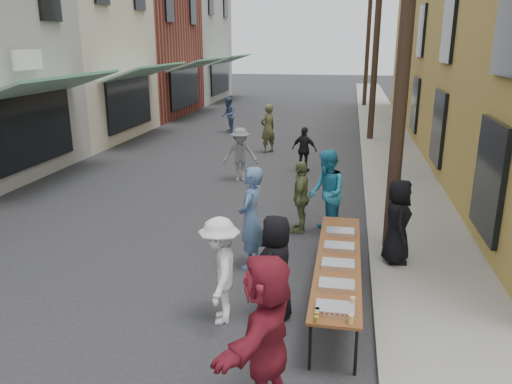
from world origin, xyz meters
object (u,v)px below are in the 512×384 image
(serving_table, at_px, (338,261))
(catering_tray_sausage, at_px, (335,309))
(guest_front_c, at_px, (327,193))
(guest_front_a, at_px, (276,268))
(utility_pole_mid, at_px, (377,31))
(server, at_px, (398,221))
(utility_pole_near, at_px, (407,18))
(utility_pole_far, at_px, (368,35))

(serving_table, xyz_separation_m, catering_tray_sausage, (-0.00, -1.65, 0.08))
(catering_tray_sausage, bearing_deg, guest_front_c, 94.26)
(catering_tray_sausage, distance_m, guest_front_a, 1.35)
(utility_pole_mid, bearing_deg, guest_front_a, -97.22)
(serving_table, relative_size, server, 2.50)
(serving_table, bearing_deg, utility_pole_near, 67.05)
(guest_front_c, bearing_deg, utility_pole_near, 48.43)
(utility_pole_far, height_order, serving_table, utility_pole_far)
(utility_pole_near, relative_size, guest_front_a, 5.45)
(utility_pole_near, relative_size, serving_table, 2.25)
(utility_pole_mid, relative_size, server, 5.62)
(serving_table, distance_m, guest_front_a, 1.13)
(utility_pole_far, bearing_deg, serving_table, -92.13)
(utility_pole_near, xyz_separation_m, guest_front_a, (-1.90, -2.97, -3.67))
(utility_pole_mid, xyz_separation_m, server, (0.06, -12.75, -3.60))
(guest_front_a, bearing_deg, utility_pole_near, 157.62)
(server, bearing_deg, catering_tray_sausage, 159.48)
(catering_tray_sausage, bearing_deg, guest_front_a, 132.65)
(server, bearing_deg, serving_table, 143.80)
(serving_table, bearing_deg, catering_tray_sausage, -90.00)
(utility_pole_near, distance_m, serving_table, 4.55)
(utility_pole_mid, distance_m, server, 13.25)
(utility_pole_mid, height_order, serving_table, utility_pole_mid)
(serving_table, bearing_deg, utility_pole_far, 87.87)
(utility_pole_near, xyz_separation_m, catering_tray_sausage, (-0.98, -3.96, -3.71))
(utility_pole_near, relative_size, utility_pole_far, 1.00)
(server, bearing_deg, guest_front_a, 135.96)
(utility_pole_near, height_order, utility_pole_mid, same)
(utility_pole_far, relative_size, guest_front_c, 4.74)
(utility_pole_mid, height_order, utility_pole_far, same)
(utility_pole_far, distance_m, catering_tray_sausage, 28.23)
(server, bearing_deg, utility_pole_far, -2.51)
(utility_pole_far, bearing_deg, server, -89.87)
(serving_table, bearing_deg, utility_pole_mid, 86.08)
(utility_pole_near, bearing_deg, catering_tray_sausage, -103.89)
(utility_pole_mid, distance_m, guest_front_a, 15.53)
(utility_pole_far, bearing_deg, guest_front_c, -93.25)
(utility_pole_far, xyz_separation_m, server, (0.06, -24.75, -3.60))
(catering_tray_sausage, xyz_separation_m, server, (1.04, 3.21, 0.11))
(utility_pole_mid, distance_m, utility_pole_far, 12.00)
(utility_pole_far, distance_m, serving_table, 26.60)
(catering_tray_sausage, xyz_separation_m, guest_front_a, (-0.92, 1.00, 0.04))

